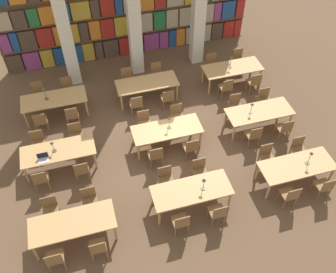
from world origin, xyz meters
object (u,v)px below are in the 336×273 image
at_px(chair_6, 218,212).
at_px(chair_25, 38,93).
at_px(desk_lamp_3, 169,121).
at_px(chair_32, 226,87).
at_px(chair_4, 181,222).
at_px(chair_35, 238,59).
at_px(chair_10, 324,186).
at_px(reading_table_4, 167,131).
at_px(chair_13, 38,142).
at_px(pillar_left, 59,9).
at_px(chair_18, 191,147).
at_px(chair_22, 284,128).
at_px(chair_14, 82,170).
at_px(chair_20, 253,135).
at_px(reading_table_7, 147,84).
at_px(chair_12, 41,179).
at_px(chair_29, 127,78).
at_px(reading_table_2, 297,167).
at_px(chair_33, 212,64).
at_px(chair_7, 200,171).
at_px(chair_15, 76,135).
at_px(chair_1, 51,209).
at_px(chair_8, 290,195).
at_px(chair_28, 136,104).
at_px(reading_table_1, 191,191).
at_px(laptop, 43,159).
at_px(reading_table_8, 232,69).
at_px(desk_lamp_5, 44,92).
at_px(chair_9, 267,156).
at_px(desk_lamp_4, 252,106).
at_px(chair_5, 166,179).
at_px(chair_26, 72,115).
at_px(chair_11, 299,149).
at_px(desk_lamp_0, 204,182).
at_px(desk_lamp_1, 311,156).
at_px(reading_table_3, 58,152).
at_px(chair_0, 55,259).
at_px(desk_lamp_6, 231,60).
at_px(chair_23, 264,99).
at_px(reading_table_0, 72,224).
at_px(chair_31, 157,73).
at_px(chair_24, 41,121).
at_px(chair_3, 90,200).
at_px(chair_21, 235,105).
at_px(desk_lamp_2, 52,145).
at_px(chair_34, 254,82).

distance_m(chair_6, chair_25, 7.65).
xyz_separation_m(desk_lamp_3, chair_32, (2.60, 1.59, -0.56)).
bearing_deg(chair_4, chair_35, 55.23).
height_order(chair_10, reading_table_4, chair_10).
xyz_separation_m(chair_13, desk_lamp_3, (4.04, -0.74, 0.56)).
bearing_deg(chair_32, pillar_left, 154.10).
relative_size(chair_18, chair_22, 1.00).
height_order(chair_14, chair_20, same).
bearing_deg(reading_table_7, reading_table_4, -88.68).
height_order(chair_12, chair_20, same).
bearing_deg(chair_25, chair_29, 178.90).
distance_m(chair_4, reading_table_2, 3.79).
bearing_deg(chair_12, desk_lamp_3, 9.94).
bearing_deg(chair_18, chair_33, 60.80).
xyz_separation_m(chair_7, chair_15, (-3.32, 2.44, 0.00)).
bearing_deg(chair_20, chair_1, -171.30).
relative_size(chair_8, chair_28, 1.00).
distance_m(reading_table_1, chair_28, 4.10).
relative_size(laptop, reading_table_8, 0.15).
height_order(chair_4, desk_lamp_5, desk_lamp_5).
bearing_deg(chair_9, reading_table_1, 14.66).
distance_m(desk_lamp_4, chair_32, 1.76).
bearing_deg(chair_5, chair_26, -55.81).
bearing_deg(chair_11, desk_lamp_0, 12.22).
distance_m(chair_8, desk_lamp_4, 3.15).
xyz_separation_m(desk_lamp_1, reading_table_3, (-6.89, 2.50, -0.41)).
bearing_deg(chair_28, reading_table_2, -46.73).
distance_m(chair_18, chair_35, 4.99).
relative_size(chair_4, chair_15, 1.00).
bearing_deg(chair_1, chair_0, 90.00).
xyz_separation_m(chair_12, desk_lamp_6, (7.08, 3.06, 0.58)).
relative_size(chair_12, laptop, 2.78).
relative_size(chair_23, chair_26, 1.00).
relative_size(reading_table_0, laptop, 6.85).
bearing_deg(reading_table_2, chair_4, -169.53).
bearing_deg(laptop, chair_31, 37.57).
relative_size(reading_table_7, chair_33, 2.46).
relative_size(pillar_left, chair_23, 6.73).
bearing_deg(chair_10, chair_31, 117.34).
relative_size(desk_lamp_0, chair_18, 0.49).
relative_size(chair_24, chair_31, 1.00).
distance_m(chair_1, chair_3, 1.05).
xyz_separation_m(chair_0, chair_8, (6.41, 0.07, 0.00)).
distance_m(chair_7, chair_21, 3.14).
xyz_separation_m(desk_lamp_2, chair_25, (-0.37, 3.11, -0.52)).
xyz_separation_m(chair_26, chair_32, (5.49, -0.09, 0.00)).
distance_m(chair_6, desk_lamp_6, 6.11).
relative_size(chair_0, chair_18, 1.00).
xyz_separation_m(desk_lamp_2, chair_34, (7.25, 1.57, -0.52)).
relative_size(chair_1, chair_3, 1.00).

